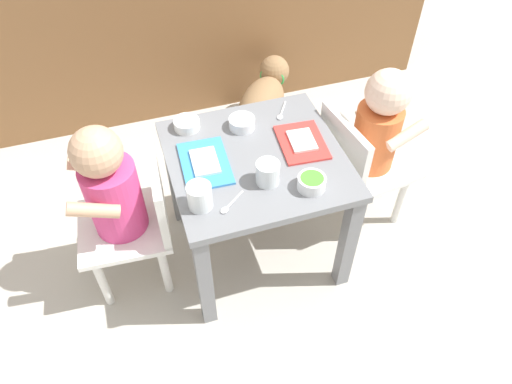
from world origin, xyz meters
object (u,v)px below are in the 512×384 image
Objects in this scene: food_tray_right at (302,142)px; water_cup_left at (269,174)px; food_tray_left at (205,163)px; cereal_bowl_left_side at (312,182)px; seated_child_right at (374,134)px; spoon_by_left_tray at (281,112)px; veggie_bowl_far at (187,124)px; seated_child_left at (117,194)px; dining_table at (256,177)px; dog at (264,99)px; spoon_by_right_tray at (230,204)px; water_cup_right at (200,197)px; veggie_bowl_near at (243,122)px.

food_tray_right is 0.20m from water_cup_left.
cereal_bowl_left_side reaches higher than food_tray_left.
seated_child_right is at bearing 33.11° from cereal_bowl_left_side.
food_tray_left reaches higher than spoon_by_left_tray.
food_tray_left is 0.18m from veggie_bowl_far.
cereal_bowl_left_side is at bearing -19.53° from seated_child_left.
food_tray_right is (0.31, 0.00, 0.00)m from food_tray_left.
cereal_bowl_left_side is 0.98× the size of veggie_bowl_far.
dining_table reaches higher than dog.
seated_child_left is at bearing -138.47° from dog.
seated_child_right is at bearing 1.95° from food_tray_left.
spoon_by_right_tray is at bearing -147.70° from food_tray_right.
cereal_bowl_left_side is (-0.04, -0.19, 0.02)m from food_tray_right.
spoon_by_left_tray and spoon_by_right_tray have the same top height.
dog is at bearing 109.18° from seated_child_right.
food_tray_left is at bearing 145.13° from cereal_bowl_left_side.
food_tray_left is 3.07× the size of water_cup_left.
water_cup_right is 0.47m from spoon_by_left_tray.
seated_child_left reaches higher than food_tray_right.
food_tray_left is (-0.38, -0.58, 0.27)m from dog.
food_tray_right is (0.58, -0.00, 0.05)m from seated_child_left.
dining_table is at bearing -110.86° from dog.
water_cup_right reaches higher than veggie_bowl_near.
cereal_bowl_left_side is 0.90× the size of spoon_by_left_tray.
dog is 0.83m from cereal_bowl_left_side.
dog is at bearing 69.14° from dining_table.
seated_child_left is 0.28m from water_cup_right.
water_cup_left reaches higher than dining_table.
veggie_bowl_near is (0.00, 0.15, 0.10)m from dining_table.
dog is 0.51m from spoon_by_left_tray.
dog is 0.65m from food_tray_right.
veggie_bowl_near reaches higher than dining_table.
dining_table is 6.28× the size of veggie_bowl_near.
water_cup_right is at bearing -36.03° from seated_child_left.
water_cup_left is 0.94× the size of water_cup_right.
veggie_bowl_near is at bearing -16.36° from veggie_bowl_far.
water_cup_left is 0.84× the size of veggie_bowl_far.
water_cup_left is 0.35m from veggie_bowl_far.
dining_table is 5.83× the size of spoon_by_left_tray.
veggie_bowl_near is (0.16, 0.13, 0.01)m from food_tray_left.
dog is (-0.20, 0.57, -0.21)m from seated_child_right.
water_cup_left is (0.00, -0.11, 0.12)m from dining_table.
veggie_bowl_near reaches higher than food_tray_right.
seated_child_right is 0.38m from cereal_bowl_left_side.
food_tray_right is 0.20m from veggie_bowl_near.
seated_child_left is at bearing 178.94° from food_tray_left.
spoon_by_left_tray is (0.35, 0.32, -0.03)m from water_cup_right.
cereal_bowl_left_side is 0.46m from veggie_bowl_far.
cereal_bowl_left_side reaches higher than dog.
dog is 0.91m from water_cup_right.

